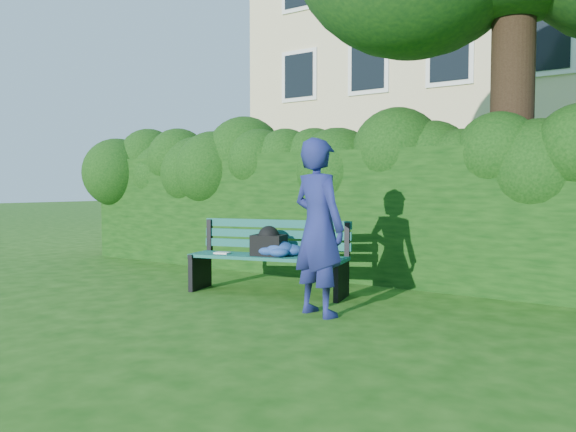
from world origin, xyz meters
The scene contains 5 objects.
ground centered at (0.00, 0.00, 0.00)m, with size 80.00×80.00×0.00m, color #1A4A0E.
apartment_building centered at (0.00, 13.99, 6.00)m, with size 16.00×8.08×12.00m.
hedge centered at (0.00, 2.20, 0.90)m, with size 10.00×1.00×1.80m.
park_bench centered at (-0.19, 0.52, 0.50)m, with size 2.03×1.01×0.89m.
man_reading centered at (0.88, -0.14, 0.89)m, with size 0.65×0.43×1.79m, color navy.
Camera 1 is at (3.82, -4.97, 1.30)m, focal length 35.00 mm.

